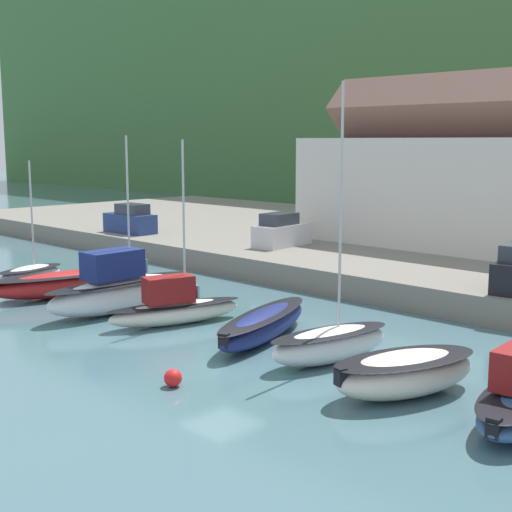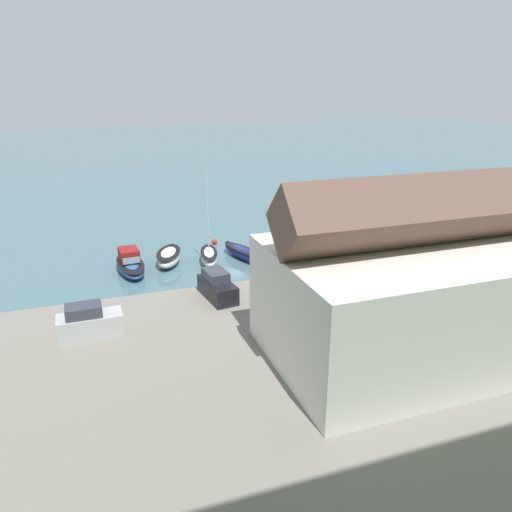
# 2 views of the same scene
# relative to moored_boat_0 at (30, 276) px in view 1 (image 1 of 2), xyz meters

# --- Properties ---
(ground_plane) EXTENTS (320.00, 320.00, 0.00)m
(ground_plane) POSITION_rel_moored_boat_0_xyz_m (17.04, -1.45, -0.72)
(ground_plane) COLOR #476B75
(harbor_clubhouse) EXTENTS (19.21, 11.08, 11.22)m
(harbor_clubhouse) POSITION_rel_moored_boat_0_xyz_m (12.28, 24.34, 4.68)
(harbor_clubhouse) COLOR silver
(harbor_clubhouse) RESTS_ON quay_promenade
(moored_boat_0) EXTENTS (2.38, 4.36, 7.01)m
(moored_boat_0) POSITION_rel_moored_boat_0_xyz_m (0.00, 0.00, 0.00)
(moored_boat_0) COLOR white
(moored_boat_0) RESTS_ON ground_plane
(moored_boat_1) EXTENTS (3.90, 8.86, 1.36)m
(moored_boat_1) POSITION_rel_moored_boat_0_xyz_m (3.22, 0.59, 0.00)
(moored_boat_1) COLOR red
(moored_boat_1) RESTS_ON ground_plane
(moored_boat_2) EXTENTS (2.04, 7.88, 8.31)m
(moored_boat_2) POSITION_rel_moored_boat_0_xyz_m (8.08, 0.25, 0.42)
(moored_boat_2) COLOR white
(moored_boat_2) RESTS_ON ground_plane
(moored_boat_3) EXTENTS (3.21, 6.43, 8.13)m
(moored_boat_3) POSITION_rel_moored_boat_0_xyz_m (11.68, 0.66, 0.08)
(moored_boat_3) COLOR white
(moored_boat_3) RESTS_ON ground_plane
(moored_boat_4) EXTENTS (4.06, 7.63, 1.22)m
(moored_boat_4) POSITION_rel_moored_boat_0_xyz_m (16.21, 1.66, -0.07)
(moored_boat_4) COLOR navy
(moored_boat_4) RESTS_ON ground_plane
(moored_boat_5) EXTENTS (2.68, 5.49, 10.14)m
(moored_boat_5) POSITION_rel_moored_boat_0_xyz_m (20.08, 1.17, 0.02)
(moored_boat_5) COLOR white
(moored_boat_5) RESTS_ON ground_plane
(moored_boat_6) EXTENTS (3.83, 5.74, 1.44)m
(moored_boat_6) POSITION_rel_moored_boat_0_xyz_m (23.93, 0.13, 0.04)
(moored_boat_6) COLOR white
(moored_boat_6) RESTS_ON ground_plane
(parked_car_0) EXTENTS (2.13, 4.33, 2.16)m
(parked_car_0) POSITION_rel_moored_boat_0_xyz_m (5.05, 14.97, 1.53)
(parked_car_0) COLOR silver
(parked_car_0) RESTS_ON quay_promenade
(parked_car_2) EXTENTS (4.27, 1.97, 2.16)m
(parked_car_2) POSITION_rel_moored_boat_0_xyz_m (-7.42, 12.06, 1.53)
(parked_car_2) COLOR navy
(parked_car_2) RESTS_ON quay_promenade
(mooring_buoy_0) EXTENTS (0.61, 0.61, 0.61)m
(mooring_buoy_0) POSITION_rel_moored_boat_0_xyz_m (18.00, -4.54, -0.42)
(mooring_buoy_0) COLOR red
(mooring_buoy_0) RESTS_ON ground_plane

